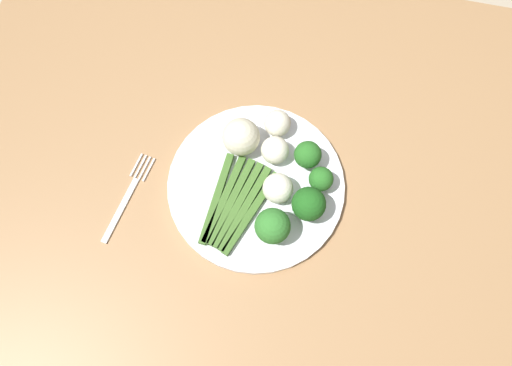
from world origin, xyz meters
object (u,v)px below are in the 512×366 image
(plate, at_px, (256,185))
(fork, at_px, (128,197))
(broccoli_back_right, at_px, (309,204))
(cauliflower_near_center, at_px, (277,123))
(asparagus_bundle, at_px, (235,204))
(cauliflower_near_fork, at_px, (275,150))
(broccoli_left, at_px, (308,155))
(broccoli_outer_edge, at_px, (273,226))
(cauliflower_front, at_px, (241,137))
(cauliflower_edge, at_px, (278,188))
(dining_table, at_px, (252,190))
(broccoli_right, at_px, (321,179))

(plate, distance_m, fork, 0.22)
(broccoli_back_right, relative_size, cauliflower_near_center, 1.45)
(asparagus_bundle, relative_size, cauliflower_near_fork, 3.61)
(plate, xyz_separation_m, broccoli_left, (0.07, 0.06, 0.04))
(broccoli_outer_edge, relative_size, cauliflower_front, 1.09)
(plate, distance_m, asparagus_bundle, 0.05)
(broccoli_left, distance_m, cauliflower_edge, 0.07)
(broccoli_left, relative_size, broccoli_outer_edge, 0.81)
(broccoli_back_right, distance_m, cauliflower_edge, 0.06)
(broccoli_left, height_order, cauliflower_near_fork, broccoli_left)
(cauliflower_front, height_order, cauliflower_near_center, cauliflower_front)
(broccoli_outer_edge, xyz_separation_m, fork, (-0.25, 0.01, -0.05))
(cauliflower_near_fork, relative_size, cauliflower_edge, 0.94)
(broccoli_back_right, xyz_separation_m, cauliflower_near_center, (-0.08, 0.14, -0.02))
(cauliflower_front, distance_m, cauliflower_edge, 0.11)
(broccoli_left, xyz_separation_m, broccoli_outer_edge, (-0.03, -0.13, 0.01))
(fork, bearing_deg, broccoli_back_right, -73.66)
(cauliflower_front, bearing_deg, dining_table, -52.43)
(dining_table, relative_size, plate, 3.79)
(broccoli_outer_edge, relative_size, fork, 0.42)
(broccoli_outer_edge, bearing_deg, broccoli_back_right, 44.52)
(broccoli_left, distance_m, cauliflower_front, 0.11)
(broccoli_right, bearing_deg, dining_table, 174.96)
(dining_table, relative_size, broccoli_outer_edge, 16.34)
(asparagus_bundle, relative_size, broccoli_right, 3.45)
(cauliflower_front, distance_m, fork, 0.22)
(broccoli_left, xyz_separation_m, cauliflower_near_center, (-0.06, 0.05, -0.01))
(dining_table, relative_size, cauliflower_front, 17.75)
(plate, bearing_deg, cauliflower_front, 121.56)
(cauliflower_edge, bearing_deg, cauliflower_near_fork, 105.60)
(cauliflower_near_fork, bearing_deg, broccoli_back_right, -50.22)
(dining_table, xyz_separation_m, cauliflower_near_center, (0.03, 0.08, 0.16))
(asparagus_bundle, distance_m, broccoli_back_right, 0.12)
(dining_table, bearing_deg, broccoli_left, 15.92)
(cauliflower_near_center, relative_size, fork, 0.28)
(plate, bearing_deg, cauliflower_edge, -11.96)
(cauliflower_near_fork, relative_size, fork, 0.29)
(broccoli_right, bearing_deg, asparagus_bundle, -153.41)
(cauliflower_front, bearing_deg, cauliflower_edge, -43.11)
(broccoli_right, bearing_deg, cauliflower_edge, -155.80)
(broccoli_left, height_order, cauliflower_near_center, broccoli_left)
(broccoli_outer_edge, bearing_deg, cauliflower_near_center, 99.04)
(asparagus_bundle, bearing_deg, broccoli_back_right, -69.22)
(asparagus_bundle, distance_m, cauliflower_near_fork, 0.11)
(cauliflower_near_center, xyz_separation_m, fork, (-0.22, -0.17, -0.04))
(plate, height_order, broccoli_left, broccoli_left)
(broccoli_back_right, xyz_separation_m, fork, (-0.30, -0.04, -0.05))
(broccoli_left, distance_m, cauliflower_near_center, 0.08)
(broccoli_left, xyz_separation_m, cauliflower_front, (-0.11, 0.01, -0.00))
(broccoli_back_right, height_order, cauliflower_front, broccoli_back_right)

